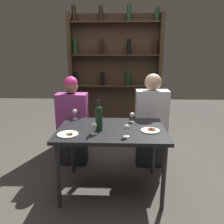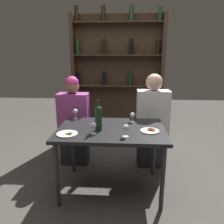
{
  "view_description": "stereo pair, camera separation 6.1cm",
  "coord_description": "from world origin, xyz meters",
  "px_view_note": "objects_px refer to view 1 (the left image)",
  "views": [
    {
      "loc": [
        0.08,
        -2.2,
        1.51
      ],
      "look_at": [
        0.0,
        0.12,
        0.88
      ],
      "focal_mm": 35.0,
      "sensor_mm": 36.0,
      "label": 1
    },
    {
      "loc": [
        0.14,
        -2.2,
        1.51
      ],
      "look_at": [
        0.0,
        0.12,
        0.88
      ],
      "focal_mm": 35.0,
      "sensor_mm": 36.0,
      "label": 2
    }
  ],
  "objects_px": {
    "wine_glass_3": "(94,126)",
    "food_plate_1": "(68,134)",
    "wine_bottle": "(99,117)",
    "seated_person_left": "(73,124)",
    "food_plate_0": "(151,130)",
    "wine_glass_0": "(127,128)",
    "wine_glass_1": "(75,112)",
    "seated_person_right": "(151,124)",
    "wine_glass_2": "(132,115)"
  },
  "relations": [
    {
      "from": "wine_glass_3",
      "to": "food_plate_1",
      "type": "distance_m",
      "value": 0.27
    },
    {
      "from": "wine_bottle",
      "to": "seated_person_left",
      "type": "bearing_deg",
      "value": 122.86
    },
    {
      "from": "food_plate_0",
      "to": "food_plate_1",
      "type": "relative_size",
      "value": 0.94
    },
    {
      "from": "wine_bottle",
      "to": "food_plate_0",
      "type": "height_order",
      "value": "wine_bottle"
    },
    {
      "from": "food_plate_1",
      "to": "seated_person_left",
      "type": "xyz_separation_m",
      "value": [
        -0.13,
        0.8,
        -0.16
      ]
    },
    {
      "from": "wine_glass_0",
      "to": "wine_bottle",
      "type": "bearing_deg",
      "value": 149.45
    },
    {
      "from": "wine_bottle",
      "to": "wine_glass_1",
      "type": "distance_m",
      "value": 0.52
    },
    {
      "from": "wine_glass_0",
      "to": "wine_glass_1",
      "type": "height_order",
      "value": "same"
    },
    {
      "from": "wine_glass_1",
      "to": "wine_glass_3",
      "type": "distance_m",
      "value": 0.57
    },
    {
      "from": "seated_person_left",
      "to": "wine_bottle",
      "type": "bearing_deg",
      "value": -57.14
    },
    {
      "from": "seated_person_right",
      "to": "wine_glass_0",
      "type": "bearing_deg",
      "value": -113.43
    },
    {
      "from": "wine_glass_1",
      "to": "wine_glass_0",
      "type": "bearing_deg",
      "value": -42.26
    },
    {
      "from": "wine_glass_0",
      "to": "food_plate_0",
      "type": "distance_m",
      "value": 0.31
    },
    {
      "from": "food_plate_0",
      "to": "food_plate_1",
      "type": "height_order",
      "value": "food_plate_0"
    },
    {
      "from": "wine_glass_1",
      "to": "seated_person_left",
      "type": "distance_m",
      "value": 0.36
    },
    {
      "from": "wine_bottle",
      "to": "food_plate_0",
      "type": "bearing_deg",
      "value": -0.67
    },
    {
      "from": "wine_glass_1",
      "to": "seated_person_right",
      "type": "xyz_separation_m",
      "value": [
        0.97,
        0.26,
        -0.22
      ]
    },
    {
      "from": "wine_glass_1",
      "to": "food_plate_0",
      "type": "distance_m",
      "value": 0.95
    },
    {
      "from": "wine_glass_1",
      "to": "wine_glass_3",
      "type": "xyz_separation_m",
      "value": [
        0.29,
        -0.49,
        -0.0
      ]
    },
    {
      "from": "wine_glass_1",
      "to": "food_plate_1",
      "type": "distance_m",
      "value": 0.54
    },
    {
      "from": "food_plate_1",
      "to": "wine_glass_2",
      "type": "bearing_deg",
      "value": 35.0
    },
    {
      "from": "wine_glass_1",
      "to": "wine_glass_2",
      "type": "height_order",
      "value": "wine_glass_1"
    },
    {
      "from": "wine_bottle",
      "to": "wine_glass_2",
      "type": "xyz_separation_m",
      "value": [
        0.36,
        0.31,
        -0.07
      ]
    },
    {
      "from": "wine_glass_3",
      "to": "wine_glass_1",
      "type": "bearing_deg",
      "value": 120.45
    },
    {
      "from": "wine_bottle",
      "to": "wine_glass_0",
      "type": "xyz_separation_m",
      "value": [
        0.28,
        -0.17,
        -0.06
      ]
    },
    {
      "from": "wine_glass_2",
      "to": "wine_glass_3",
      "type": "relative_size",
      "value": 0.94
    },
    {
      "from": "wine_glass_1",
      "to": "wine_glass_3",
      "type": "height_order",
      "value": "wine_glass_1"
    },
    {
      "from": "wine_glass_2",
      "to": "food_plate_1",
      "type": "relative_size",
      "value": 0.54
    },
    {
      "from": "seated_person_right",
      "to": "seated_person_left",
      "type": "bearing_deg",
      "value": 180.0
    },
    {
      "from": "wine_glass_2",
      "to": "seated_person_left",
      "type": "xyz_separation_m",
      "value": [
        -0.78,
        0.34,
        -0.23
      ]
    },
    {
      "from": "wine_glass_3",
      "to": "wine_bottle",
      "type": "bearing_deg",
      "value": 68.2
    },
    {
      "from": "food_plate_1",
      "to": "seated_person_left",
      "type": "bearing_deg",
      "value": 99.09
    },
    {
      "from": "seated_person_left",
      "to": "wine_glass_2",
      "type": "bearing_deg",
      "value": -23.65
    },
    {
      "from": "wine_glass_2",
      "to": "seated_person_left",
      "type": "distance_m",
      "value": 0.88
    },
    {
      "from": "wine_glass_1",
      "to": "wine_glass_2",
      "type": "relative_size",
      "value": 1.1
    },
    {
      "from": "wine_glass_1",
      "to": "seated_person_left",
      "type": "height_order",
      "value": "seated_person_left"
    },
    {
      "from": "wine_glass_1",
      "to": "wine_glass_2",
      "type": "bearing_deg",
      "value": -6.75
    },
    {
      "from": "wine_bottle",
      "to": "seated_person_right",
      "type": "height_order",
      "value": "seated_person_right"
    },
    {
      "from": "wine_bottle",
      "to": "wine_glass_1",
      "type": "height_order",
      "value": "wine_bottle"
    },
    {
      "from": "wine_glass_2",
      "to": "seated_person_right",
      "type": "distance_m",
      "value": 0.49
    },
    {
      "from": "food_plate_0",
      "to": "seated_person_left",
      "type": "distance_m",
      "value": 1.17
    },
    {
      "from": "wine_glass_3",
      "to": "seated_person_left",
      "type": "height_order",
      "value": "seated_person_left"
    },
    {
      "from": "seated_person_right",
      "to": "wine_glass_3",
      "type": "bearing_deg",
      "value": -131.91
    },
    {
      "from": "wine_bottle",
      "to": "seated_person_right",
      "type": "distance_m",
      "value": 0.95
    },
    {
      "from": "wine_bottle",
      "to": "wine_glass_1",
      "type": "xyz_separation_m",
      "value": [
        -0.33,
        0.39,
        -0.06
      ]
    },
    {
      "from": "seated_person_left",
      "to": "wine_glass_0",
      "type": "bearing_deg",
      "value": -49.33
    },
    {
      "from": "wine_glass_2",
      "to": "seated_person_right",
      "type": "xyz_separation_m",
      "value": [
        0.28,
        0.34,
        -0.21
      ]
    },
    {
      "from": "wine_glass_0",
      "to": "food_plate_1",
      "type": "relative_size",
      "value": 0.6
    },
    {
      "from": "food_plate_1",
      "to": "seated_person_left",
      "type": "distance_m",
      "value": 0.82
    },
    {
      "from": "food_plate_0",
      "to": "seated_person_right",
      "type": "xyz_separation_m",
      "value": [
        0.1,
        0.66,
        -0.15
      ]
    }
  ]
}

